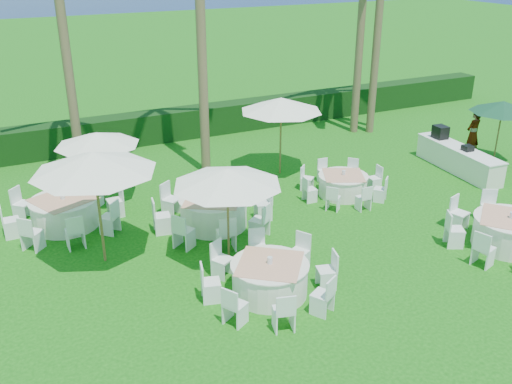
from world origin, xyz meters
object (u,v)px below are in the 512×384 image
banquet_table_c (509,231)px  umbrella_a (94,162)px  banquet_table_f (343,185)px  banquet_table_b (270,278)px  umbrella_b (227,177)px  staff_person (473,134)px  buffet_table (458,158)px  umbrella_green (503,107)px  banquet_table_d (65,212)px  banquet_table_e (214,211)px  umbrella_c (97,139)px  umbrella_d (281,105)px

banquet_table_c → umbrella_a: umbrella_a is taller
banquet_table_f → umbrella_a: 8.15m
banquet_table_b → banquet_table_f: banquet_table_b is taller
umbrella_b → staff_person: size_ratio=1.53×
buffet_table → umbrella_a: bearing=-176.1°
umbrella_green → banquet_table_d: bearing=173.7°
staff_person → banquet_table_f: bearing=-0.2°
banquet_table_e → umbrella_c: size_ratio=1.35×
umbrella_green → banquet_table_f: bearing=-179.9°
banquet_table_e → umbrella_b: bearing=-101.0°
buffet_table → staff_person: bearing=29.9°
banquet_table_d → buffet_table: buffet_table is taller
umbrella_a → umbrella_b: bearing=-24.1°
umbrella_c → staff_person: umbrella_c is taller
banquet_table_d → banquet_table_e: size_ratio=0.97×
banquet_table_d → staff_person: bearing=-2.8°
banquet_table_e → umbrella_a: bearing=-169.1°
umbrella_c → banquet_table_b: bearing=-71.2°
banquet_table_b → banquet_table_e: (0.17, 3.80, 0.04)m
banquet_table_e → umbrella_d: 5.00m
umbrella_c → umbrella_green: bearing=-11.6°
banquet_table_f → umbrella_d: bearing=108.7°
umbrella_c → staff_person: size_ratio=1.42×
banquet_table_d → umbrella_green: (15.00, -1.66, 1.69)m
umbrella_c → banquet_table_e: bearing=-50.3°
banquet_table_f → staff_person: size_ratio=1.55×
umbrella_a → umbrella_c: bearing=78.1°
umbrella_a → umbrella_c: 3.75m
banquet_table_d → banquet_table_c: bearing=-31.8°
banquet_table_c → banquet_table_d: size_ratio=0.98×
buffet_table → umbrella_green: bearing=-1.6°
banquet_table_f → umbrella_b: 5.65m
banquet_table_f → umbrella_a: umbrella_a is taller
umbrella_a → staff_person: 14.45m
banquet_table_b → umbrella_a: umbrella_a is taller
umbrella_c → staff_person: (13.47, -1.87, -1.18)m
umbrella_b → buffet_table: bearing=12.4°
umbrella_green → staff_person: (-0.21, 0.95, -1.24)m
umbrella_c → buffet_table: bearing=-13.1°
banquet_table_c → umbrella_c: (-9.05, 7.59, 1.64)m
umbrella_a → banquet_table_c: bearing=-22.0°
banquet_table_d → umbrella_d: bearing=7.1°
banquet_table_d → staff_person: staff_person is taller
banquet_table_e → staff_person: size_ratio=1.93×
umbrella_c → staff_person: bearing=-7.9°
banquet_table_f → umbrella_b: umbrella_b is taller
umbrella_d → banquet_table_e: bearing=-142.7°
banquet_table_c → banquet_table_d: banquet_table_d is taller
banquet_table_e → staff_person: staff_person is taller
banquet_table_b → banquet_table_d: 6.71m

